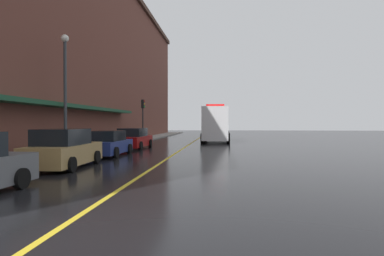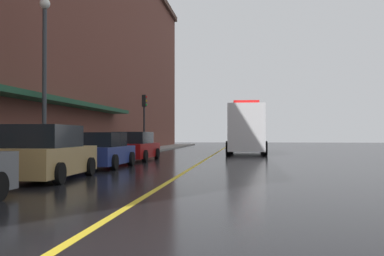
# 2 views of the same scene
# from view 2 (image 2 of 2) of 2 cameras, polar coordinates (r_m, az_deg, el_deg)

# --- Properties ---
(ground_plane) EXTENTS (112.00, 112.00, 0.00)m
(ground_plane) POSITION_cam_2_polar(r_m,az_deg,el_deg) (30.37, 2.42, -3.57)
(ground_plane) COLOR black
(sidewalk_left) EXTENTS (2.40, 70.00, 0.15)m
(sidewalk_left) POSITION_cam_2_polar(r_m,az_deg,el_deg) (31.46, -8.93, -3.33)
(sidewalk_left) COLOR gray
(sidewalk_left) RESTS_ON ground
(lane_center_stripe) EXTENTS (0.16, 70.00, 0.01)m
(lane_center_stripe) POSITION_cam_2_polar(r_m,az_deg,el_deg) (30.37, 2.42, -3.56)
(lane_center_stripe) COLOR gold
(lane_center_stripe) RESTS_ON ground
(brick_building_left) EXTENTS (9.64, 64.00, 17.61)m
(brick_building_left) POSITION_cam_2_polar(r_m,az_deg,el_deg) (33.24, -18.64, 12.01)
(brick_building_left) COLOR brown
(brick_building_left) RESTS_ON ground
(parked_car_1) EXTENTS (2.21, 4.66, 1.74)m
(parked_car_1) POSITION_cam_2_polar(r_m,az_deg,el_deg) (15.16, -17.86, -3.15)
(parked_car_1) COLOR #A5844C
(parked_car_1) RESTS_ON ground
(parked_car_2) EXTENTS (2.03, 4.31, 1.54)m
(parked_car_2) POSITION_cam_2_polar(r_m,az_deg,el_deg) (20.07, -11.18, -2.86)
(parked_car_2) COLOR navy
(parked_car_2) RESTS_ON ground
(parked_car_3) EXTENTS (2.19, 4.76, 1.59)m
(parked_car_3) POSITION_cam_2_polar(r_m,az_deg,el_deg) (25.48, -7.28, -2.38)
(parked_car_3) COLOR maroon
(parked_car_3) RESTS_ON ground
(box_truck) EXTENTS (2.88, 9.00, 3.81)m
(box_truck) POSITION_cam_2_polar(r_m,az_deg,el_deg) (34.58, 6.91, -0.23)
(box_truck) COLOR silver
(box_truck) RESTS_ON ground
(parking_meter_0) EXTENTS (0.14, 0.18, 1.33)m
(parking_meter_0) POSITION_cam_2_polar(r_m,az_deg,el_deg) (17.95, -18.53, -2.01)
(parking_meter_0) COLOR #4C4C51
(parking_meter_0) RESTS_ON sidewalk_left
(street_lamp_left) EXTENTS (0.44, 0.44, 6.94)m
(street_lamp_left) POSITION_cam_2_polar(r_m,az_deg,el_deg) (19.83, -18.11, 7.78)
(street_lamp_left) COLOR #33383D
(street_lamp_left) RESTS_ON sidewalk_left
(traffic_light_near) EXTENTS (0.38, 0.36, 4.30)m
(traffic_light_near) POSITION_cam_2_polar(r_m,az_deg,el_deg) (34.25, -6.04, 2.02)
(traffic_light_near) COLOR #232326
(traffic_light_near) RESTS_ON sidewalk_left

